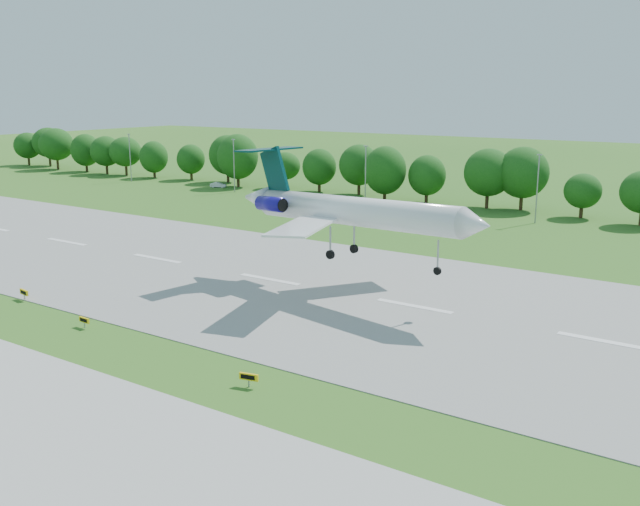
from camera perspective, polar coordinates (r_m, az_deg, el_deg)
The scene contains 10 objects.
ground at distance 71.79m, azimuth -16.53°, elevation -6.39°, with size 600.00×600.00×0.00m, color #275A17.
runway at distance 88.83m, azimuth -4.04°, elevation -2.14°, with size 400.00×45.00×0.08m, color gray.
tree_line at distance 145.42m, azimuth 12.53°, elevation 5.94°, with size 288.40×8.40×10.40m.
light_poles at distance 137.22m, azimuth 9.99°, elevation 5.72°, with size 175.90×0.25×12.19m.
airliner at distance 80.98m, azimuth 1.88°, elevation 3.54°, with size 35.66×25.72×12.04m.
taxi_sign_left at distance 74.70m, azimuth -18.34°, elevation -5.13°, with size 1.51×0.28×1.06m.
taxi_sign_centre at distance 86.65m, azimuth -22.60°, elevation -2.93°, with size 1.73×0.47×1.21m.
taxi_sign_right at distance 57.59m, azimuth -5.72°, elevation -9.85°, with size 1.64×0.55×1.15m.
service_vehicle_a at distance 174.84m, azimuth -8.13°, elevation 5.42°, with size 1.36×3.91×1.29m, color silver.
service_vehicle_b at distance 146.55m, azimuth -1.19°, elevation 4.09°, with size 1.36×3.38×1.15m, color silver.
Camera 1 is at (53.24, -42.27, 23.07)m, focal length 40.00 mm.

